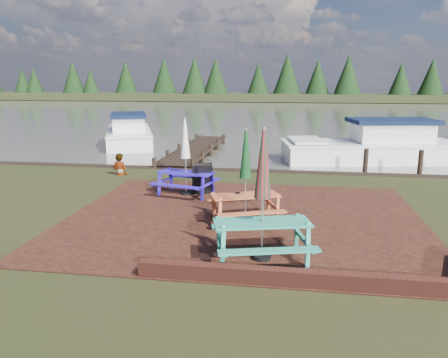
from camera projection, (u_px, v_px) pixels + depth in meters
The scene contains 13 objects.
ground at pixel (239, 232), 10.24m from camera, with size 120.00×120.00×0.00m, color black.
paving at pixel (244, 218), 11.20m from camera, with size 9.00×7.50×0.02m, color #3A1A12.
brick_wall at pixel (345, 277), 7.56m from camera, with size 6.21×1.79×0.30m.
water at pixel (281, 113), 45.88m from camera, with size 120.00×60.00×0.02m, color #48453D.
far_treeline at pixel (286, 80), 73.08m from camera, with size 120.00×10.00×8.10m.
picnic_table_teal at pixel (262, 216), 8.47m from camera, with size 2.24×2.09×2.60m.
picnic_table_red at pixel (245, 190), 10.77m from camera, with size 2.10×1.99×2.32m.
picnic_table_blue at pixel (186, 169), 13.34m from camera, with size 2.02×1.88×2.36m.
chalkboard at pixel (203, 179), 13.49m from camera, with size 0.62×0.70×0.94m.
jetty at pixel (196, 149), 21.60m from camera, with size 1.76×9.08×1.00m.
boat_jetty at pixel (129, 134), 25.06m from camera, with size 4.73×7.32×2.01m.
boat_near at pixel (374, 148), 19.89m from camera, with size 8.23×4.06×2.13m.
person at pixel (119, 153), 16.14m from camera, with size 0.59×0.39×1.62m, color gray.
Camera 1 is at (1.14, -9.65, 3.50)m, focal length 35.00 mm.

